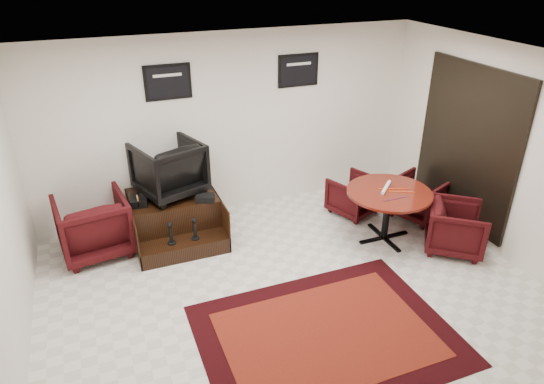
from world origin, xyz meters
The scene contains 16 objects.
ground centered at (0.00, 0.00, 0.00)m, with size 6.00×6.00×0.00m, color silver.
room_shell centered at (0.41, 0.12, 1.79)m, with size 6.02×5.02×2.81m.
area_rug centered at (0.04, -0.76, 0.01)m, with size 2.75×2.06×0.01m.
shine_podium centered at (-1.07, 1.91, 0.30)m, with size 1.24×1.28×0.64m.
shine_chair centered at (-1.07, 2.05, 1.08)m, with size 0.85×0.79×0.87m, color black.
shoes_pair centered at (-1.55, 1.88, 0.69)m, with size 0.27×0.32×0.11m.
polish_kit centered at (-0.67, 1.64, 0.68)m, with size 0.26×0.18×0.09m, color black.
umbrella_black centered at (-1.80, 1.81, 0.39)m, with size 0.29×0.11×0.79m, color black, non-canonical shape.
umbrella_hooked centered at (-1.81, 1.83, 0.39)m, with size 0.29×0.11×0.78m, color black, non-canonical shape.
armchair_side centered at (-2.20, 1.89, 0.47)m, with size 0.91×0.85×0.93m, color black.
meeting_table centered at (1.75, 0.72, 0.69)m, with size 1.19×1.19×0.78m.
table_chair_back centered at (1.71, 1.58, 0.34)m, with size 0.66×0.62×0.68m, color black.
table_chair_window centered at (2.61, 1.10, 0.37)m, with size 0.71×0.67×0.73m, color black.
table_chair_corner centered at (2.50, 0.13, 0.39)m, with size 0.75×0.70×0.77m, color black.
paper_roll centered at (1.74, 0.80, 0.80)m, with size 0.05×0.05×0.42m, color white.
table_clutter centered at (1.82, 0.65, 0.78)m, with size 0.56×0.35×0.01m.
Camera 1 is at (-2.00, -4.32, 3.83)m, focal length 32.00 mm.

